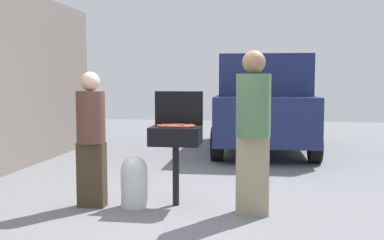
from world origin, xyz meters
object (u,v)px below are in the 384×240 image
Objects in this scene: hot_dog_9 at (189,126)px; hot_dog_1 at (174,126)px; bbq_grill at (176,139)px; hot_dog_5 at (174,126)px; hot_dog_2 at (188,125)px; propane_tank at (134,181)px; person_left at (91,134)px; hot_dog_3 at (178,125)px; hot_dog_8 at (185,127)px; hot_dog_11 at (164,126)px; hot_dog_12 at (182,125)px; hot_dog_13 at (166,125)px; hot_dog_6 at (174,127)px; hot_dog_0 at (190,126)px; hot_dog_7 at (162,126)px; person_right at (253,126)px; hot_dog_10 at (168,125)px; hot_dog_14 at (190,126)px; hot_dog_4 at (170,125)px; parked_minivan at (264,103)px.

hot_dog_1 is at bearing -153.56° from hot_dog_9.
bbq_grill is 0.19m from hot_dog_1.
hot_dog_1 is at bearing -70.05° from hot_dog_5.
hot_dog_2 is 0.93m from propane_tank.
propane_tank is 0.38× the size of person_left.
hot_dog_3 is 0.29m from hot_dog_8.
person_left is (-0.86, -0.10, -0.10)m from hot_dog_11.
hot_dog_13 is (-0.18, -0.05, 0.00)m from hot_dog_12.
hot_dog_6 is at bearing -77.06° from hot_dog_5.
bbq_grill is 0.24m from hot_dog_9.
hot_dog_0 is 0.19m from hot_dog_5.
hot_dog_3 is at bearing 61.00° from hot_dog_11.
bbq_grill is 7.39× the size of hot_dog_2.
person_right reaches higher than hot_dog_7.
hot_dog_10 reaches higher than bbq_grill.
hot_dog_7 is 1.00× the size of hot_dog_13.
person_left is (-0.87, -0.22, -0.10)m from hot_dog_13.
propane_tank is (-0.32, -0.13, -0.65)m from hot_dog_7.
hot_dog_2 is at bearing 60.49° from hot_dog_6.
hot_dog_1 and hot_dog_11 have the same top height.
hot_dog_13 is 0.31m from hot_dog_14.
hot_dog_3 is at bearing 27.16° from person_left.
hot_dog_7 is 0.74m from propane_tank.
hot_dog_5 is (0.07, -0.10, 0.00)m from hot_dog_4.
hot_dog_0 is 0.03× the size of parked_minivan.
hot_dog_0 is 1.00× the size of hot_dog_1.
propane_tank is at bearing -175.12° from hot_dog_1.
hot_dog_4 is at bearing -171.18° from hot_dog_2.
hot_dog_11 is (-0.04, -0.17, 0.00)m from hot_dog_4.
hot_dog_12 is (0.06, 0.20, 0.00)m from hot_dog_6.
person_left is at bearing -175.97° from hot_dog_6.
hot_dog_12 reaches higher than propane_tank.
propane_tank is at bearing -150.02° from hot_dog_3.
propane_tank is at bearing 70.84° from parked_minivan.
hot_dog_11 is at bearing -175.26° from hot_dog_14.
hot_dog_14 is (0.05, 0.05, 0.00)m from hot_dog_8.
hot_dog_5 is 0.17m from hot_dog_8.
hot_dog_11 is at bearing -91.69° from hot_dog_10.
parked_minivan is at bearing 79.05° from hot_dog_9.
person_left is at bearing -168.90° from hot_dog_0.
hot_dog_10 is at bearing 74.11° from parked_minivan.
person_left is (-1.15, -0.18, -0.10)m from hot_dog_9.
person_right is at bearing -14.92° from hot_dog_9.
hot_dog_3 reaches higher than bbq_grill.
hot_dog_9 is 0.07× the size of person_right.
hot_dog_4 is at bearing -179.74° from hot_dog_12.
hot_dog_12 is (-0.11, 0.08, 0.00)m from hot_dog_9.
hot_dog_9 is 1.00× the size of hot_dog_10.
hot_dog_13 is at bearing 74.38° from parked_minivan.
hot_dog_4 is (-0.22, -0.03, 0.00)m from hot_dog_2.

